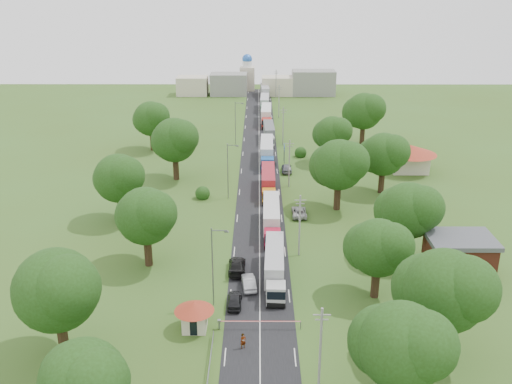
{
  "coord_description": "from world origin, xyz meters",
  "views": [
    {
      "loc": [
        -0.22,
        -78.72,
        36.5
      ],
      "look_at": [
        -0.57,
        10.18,
        3.0
      ],
      "focal_mm": 40.0,
      "sensor_mm": 36.0,
      "label": 1
    }
  ],
  "objects_px": {
    "boom_barrier": "(248,322)",
    "car_lane_front": "(235,300)",
    "truck_0": "(275,265)",
    "pedestrian_near": "(243,341)",
    "guard_booth": "(194,312)",
    "info_sign": "(284,150)",
    "car_lane_mid": "(249,282)"
  },
  "relations": [
    {
      "from": "info_sign",
      "to": "pedestrian_near",
      "type": "xyz_separation_m",
      "value": [
        -6.97,
        -63.5,
        -2.13
      ]
    },
    {
      "from": "boom_barrier",
      "to": "info_sign",
      "type": "bearing_deg",
      "value": 83.76
    },
    {
      "from": "boom_barrier",
      "to": "info_sign",
      "type": "xyz_separation_m",
      "value": [
        6.56,
        60.0,
        2.11
      ]
    },
    {
      "from": "truck_0",
      "to": "car_lane_mid",
      "type": "distance_m",
      "value": 4.08
    },
    {
      "from": "guard_booth",
      "to": "car_lane_mid",
      "type": "relative_size",
      "value": 0.99
    },
    {
      "from": "guard_booth",
      "to": "car_lane_mid",
      "type": "height_order",
      "value": "guard_booth"
    },
    {
      "from": "truck_0",
      "to": "car_lane_mid",
      "type": "bearing_deg",
      "value": -148.22
    },
    {
      "from": "guard_booth",
      "to": "info_sign",
      "type": "xyz_separation_m",
      "value": [
        12.4,
        60.0,
        0.84
      ]
    },
    {
      "from": "car_lane_front",
      "to": "pedestrian_near",
      "type": "distance_m",
      "value": 8.49
    },
    {
      "from": "truck_0",
      "to": "car_lane_mid",
      "type": "height_order",
      "value": "truck_0"
    },
    {
      "from": "truck_0",
      "to": "car_lane_front",
      "type": "height_order",
      "value": "truck_0"
    },
    {
      "from": "boom_barrier",
      "to": "truck_0",
      "type": "height_order",
      "value": "truck_0"
    },
    {
      "from": "info_sign",
      "to": "truck_0",
      "type": "bearing_deg",
      "value": -93.86
    },
    {
      "from": "car_lane_front",
      "to": "car_lane_mid",
      "type": "xyz_separation_m",
      "value": [
        1.61,
        4.16,
        0.0
      ]
    },
    {
      "from": "car_lane_mid",
      "to": "car_lane_front",
      "type": "bearing_deg",
      "value": 61.39
    },
    {
      "from": "info_sign",
      "to": "car_lane_mid",
      "type": "relative_size",
      "value": 0.92
    },
    {
      "from": "car_lane_front",
      "to": "pedestrian_near",
      "type": "bearing_deg",
      "value": 99.3
    },
    {
      "from": "car_lane_front",
      "to": "car_lane_mid",
      "type": "distance_m",
      "value": 4.46
    },
    {
      "from": "boom_barrier",
      "to": "car_lane_front",
      "type": "xyz_separation_m",
      "value": [
        -1.64,
        4.9,
        -0.16
      ]
    },
    {
      "from": "truck_0",
      "to": "pedestrian_near",
      "type": "bearing_deg",
      "value": -104.08
    },
    {
      "from": "pedestrian_near",
      "to": "info_sign",
      "type": "bearing_deg",
      "value": 58.58
    },
    {
      "from": "info_sign",
      "to": "pedestrian_near",
      "type": "relative_size",
      "value": 2.35
    },
    {
      "from": "boom_barrier",
      "to": "pedestrian_near",
      "type": "xyz_separation_m",
      "value": [
        -0.41,
        -3.5,
        -0.02
      ]
    },
    {
      "from": "car_lane_front",
      "to": "boom_barrier",
      "type": "bearing_deg",
      "value": 109.48
    },
    {
      "from": "guard_booth",
      "to": "pedestrian_near",
      "type": "distance_m",
      "value": 6.59
    },
    {
      "from": "guard_booth",
      "to": "info_sign",
      "type": "distance_m",
      "value": 61.27
    },
    {
      "from": "pedestrian_near",
      "to": "boom_barrier",
      "type": "bearing_deg",
      "value": 58.19
    },
    {
      "from": "boom_barrier",
      "to": "pedestrian_near",
      "type": "bearing_deg",
      "value": -96.65
    },
    {
      "from": "car_lane_front",
      "to": "truck_0",
      "type": "bearing_deg",
      "value": -127.35
    },
    {
      "from": "guard_booth",
      "to": "info_sign",
      "type": "height_order",
      "value": "info_sign"
    },
    {
      "from": "guard_booth",
      "to": "truck_0",
      "type": "xyz_separation_m",
      "value": [
        9.1,
        11.1,
        -0.13
      ]
    },
    {
      "from": "truck_0",
      "to": "car_lane_front",
      "type": "bearing_deg",
      "value": -128.29
    }
  ]
}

